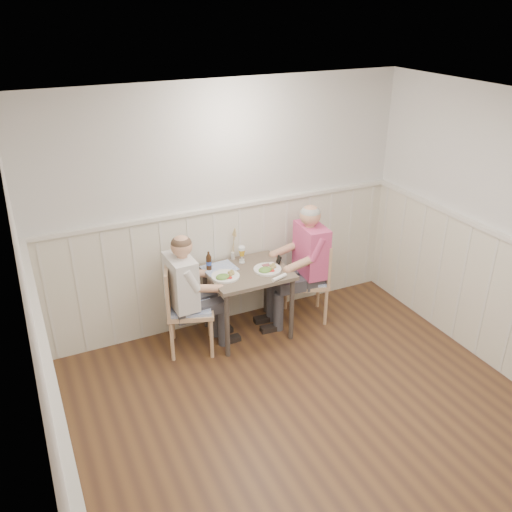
# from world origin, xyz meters

# --- Properties ---
(ground_plane) EXTENTS (4.50, 4.50, 0.00)m
(ground_plane) POSITION_xyz_m (0.00, 0.00, 0.00)
(ground_plane) COLOR #462C1E
(room_shell) EXTENTS (4.04, 4.54, 2.60)m
(room_shell) POSITION_xyz_m (0.00, 0.00, 1.52)
(room_shell) COLOR silver
(room_shell) RESTS_ON ground
(wainscot) EXTENTS (4.00, 4.49, 1.34)m
(wainscot) POSITION_xyz_m (0.00, 0.69, 0.69)
(wainscot) COLOR silver
(wainscot) RESTS_ON ground
(dining_table) EXTENTS (0.82, 0.70, 0.75)m
(dining_table) POSITION_xyz_m (0.06, 1.84, 0.64)
(dining_table) COLOR brown
(dining_table) RESTS_ON ground
(chair_right) EXTENTS (0.56, 0.56, 0.94)m
(chair_right) POSITION_xyz_m (0.83, 1.84, 0.51)
(chair_right) COLOR tan
(chair_right) RESTS_ON ground
(chair_left) EXTENTS (0.57, 0.57, 0.96)m
(chair_left) POSITION_xyz_m (-0.63, 1.85, 0.52)
(chair_left) COLOR tan
(chair_left) RESTS_ON ground
(man_in_pink) EXTENTS (0.66, 0.46, 1.38)m
(man_in_pink) POSITION_xyz_m (0.76, 1.82, 0.58)
(man_in_pink) COLOR #3F3F47
(man_in_pink) RESTS_ON ground
(diner_cream) EXTENTS (0.61, 0.42, 1.29)m
(diner_cream) POSITION_xyz_m (-0.62, 1.82, 0.54)
(diner_cream) COLOR #3F3F47
(diner_cream) RESTS_ON ground
(plate_man) EXTENTS (0.29, 0.29, 0.07)m
(plate_man) POSITION_xyz_m (0.24, 1.75, 0.77)
(plate_man) COLOR white
(plate_man) RESTS_ON dining_table
(plate_diner) EXTENTS (0.29, 0.29, 0.07)m
(plate_diner) POSITION_xyz_m (-0.21, 1.79, 0.77)
(plate_diner) COLOR white
(plate_diner) RESTS_ON dining_table
(beer_glass_a) EXTENTS (0.06, 0.06, 0.16)m
(beer_glass_a) POSITION_xyz_m (0.10, 2.08, 0.86)
(beer_glass_a) COLOR silver
(beer_glass_a) RESTS_ON dining_table
(beer_glass_b) EXTENTS (0.07, 0.07, 0.17)m
(beer_glass_b) POSITION_xyz_m (0.08, 2.03, 0.87)
(beer_glass_b) COLOR silver
(beer_glass_b) RESTS_ON dining_table
(beer_bottle) EXTENTS (0.06, 0.06, 0.20)m
(beer_bottle) POSITION_xyz_m (-0.29, 2.02, 0.84)
(beer_bottle) COLOR black
(beer_bottle) RESTS_ON dining_table
(rolled_napkin) EXTENTS (0.18, 0.09, 0.04)m
(rolled_napkin) POSITION_xyz_m (0.27, 1.53, 0.77)
(rolled_napkin) COLOR white
(rolled_napkin) RESTS_ON dining_table
(grass_vase) EXTENTS (0.04, 0.04, 0.37)m
(grass_vase) POSITION_xyz_m (0.03, 2.15, 0.92)
(grass_vase) COLOR silver
(grass_vase) RESTS_ON dining_table
(gingham_mat) EXTENTS (0.36, 0.29, 0.01)m
(gingham_mat) POSITION_xyz_m (-0.18, 2.01, 0.75)
(gingham_mat) COLOR #4D70C2
(gingham_mat) RESTS_ON dining_table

